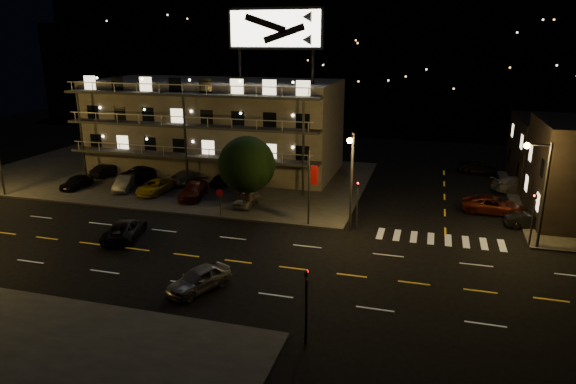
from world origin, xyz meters
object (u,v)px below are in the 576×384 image
(lot_car_4, at_px, (247,199))
(side_car_0, at_px, (529,221))
(lot_car_2, at_px, (155,187))
(road_car_west, at_px, (125,229))
(tree, at_px, (246,166))
(road_car_east, at_px, (199,279))
(lot_car_7, at_px, (188,177))

(lot_car_4, xyz_separation_m, side_car_0, (24.27, 1.14, -0.17))
(lot_car_2, distance_m, road_car_west, 11.79)
(lot_car_2, distance_m, lot_car_4, 10.29)
(tree, bearing_deg, lot_car_2, 169.20)
(road_car_east, relative_size, road_car_west, 0.84)
(side_car_0, bearing_deg, road_car_east, 121.85)
(side_car_0, xyz_separation_m, road_car_east, (-21.37, -17.41, 0.12))
(side_car_0, distance_m, road_car_east, 27.57)
(lot_car_7, bearing_deg, tree, 157.80)
(tree, distance_m, lot_car_7, 11.58)
(lot_car_2, relative_size, road_car_west, 0.91)
(lot_car_7, distance_m, road_car_east, 24.81)
(lot_car_7, bearing_deg, road_car_west, 111.36)
(lot_car_4, height_order, road_car_west, lot_car_4)
(lot_car_2, relative_size, lot_car_7, 0.97)
(lot_car_4, height_order, lot_car_7, lot_car_7)
(road_car_east, bearing_deg, lot_car_2, 150.44)
(tree, distance_m, road_car_east, 16.08)
(tree, bearing_deg, lot_car_4, 113.81)
(tree, relative_size, side_car_0, 1.75)
(road_car_west, bearing_deg, lot_car_2, -85.91)
(tree, height_order, side_car_0, tree)
(side_car_0, height_order, road_car_east, road_car_east)
(lot_car_2, relative_size, lot_car_4, 1.23)
(lot_car_7, height_order, side_car_0, lot_car_7)
(road_car_west, bearing_deg, side_car_0, -174.81)
(lot_car_2, bearing_deg, lot_car_4, -2.90)
(lot_car_2, xyz_separation_m, side_car_0, (34.49, -0.11, -0.18))
(tree, xyz_separation_m, lot_car_7, (-9.10, 6.38, -3.25))
(lot_car_4, bearing_deg, tree, -63.46)
(road_car_west, bearing_deg, lot_car_4, -137.61)
(lot_car_2, xyz_separation_m, road_car_east, (13.11, -17.52, -0.06))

